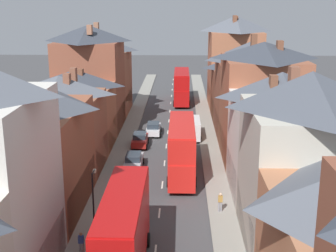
{
  "coord_description": "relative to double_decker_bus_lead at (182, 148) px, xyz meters",
  "views": [
    {
      "loc": [
        1.67,
        -16.74,
        16.72
      ],
      "look_at": [
        0.24,
        34.63,
        2.84
      ],
      "focal_mm": 50.0,
      "sensor_mm": 36.0,
      "label": 1
    }
  ],
  "objects": [
    {
      "name": "street_lamp",
      "position": [
        -6.04,
        -13.87,
        0.43
      ],
      "size": [
        0.2,
        1.12,
        5.5
      ],
      "color": "black",
      "rests_on": "ground"
    },
    {
      "name": "car_parked_left_a",
      "position": [
        0.01,
        43.26,
        -1.97
      ],
      "size": [
        1.9,
        4.49,
        1.68
      ],
      "color": "#B7BABF",
      "rests_on": "ground"
    },
    {
      "name": "centre_line_dashes",
      "position": [
        -1.79,
        9.47,
        -2.81
      ],
      "size": [
        0.14,
        97.8,
        0.01
      ],
      "color": "silver",
      "rests_on": "ground"
    },
    {
      "name": "terrace_row_left",
      "position": [
        -11.98,
        -3.89,
        3.05
      ],
      "size": [
        8.0,
        69.39,
        14.35
      ],
      "color": "brown",
      "rests_on": "ground"
    },
    {
      "name": "car_parked_right_a",
      "position": [
        -4.89,
        9.25,
        -1.97
      ],
      "size": [
        1.9,
        4.08,
        1.69
      ],
      "color": "maroon",
      "rests_on": "ground"
    },
    {
      "name": "terrace_row_right",
      "position": [
        8.39,
        -1.6,
        3.3
      ],
      "size": [
        8.0,
        75.73,
        14.48
      ],
      "color": "brown",
      "rests_on": "ground"
    },
    {
      "name": "double_decker_bus_lead",
      "position": [
        0.0,
        0.0,
        0.0
      ],
      "size": [
        2.74,
        10.8,
        5.3
      ],
      "color": "red",
      "rests_on": "ground"
    },
    {
      "name": "pedestrian_mid_left",
      "position": [
        -6.73,
        -15.26,
        -1.78
      ],
      "size": [
        0.36,
        0.22,
        1.61
      ],
      "color": "gray",
      "rests_on": "pavement_left"
    },
    {
      "name": "car_parked_left_b",
      "position": [
        -3.59,
        14.35,
        -2.01
      ],
      "size": [
        1.9,
        4.46,
        1.6
      ],
      "color": "silver",
      "rests_on": "ground"
    },
    {
      "name": "delivery_van",
      "position": [
        1.31,
        12.83,
        -1.48
      ],
      "size": [
        2.2,
        5.2,
        2.41
      ],
      "color": "white",
      "rests_on": "ground"
    },
    {
      "name": "double_decker_bus_mid_street",
      "position": [
        -3.6,
        -17.16,
        0.0
      ],
      "size": [
        2.74,
        10.8,
        5.3
      ],
      "color": "#B70F0F",
      "rests_on": "ground"
    },
    {
      "name": "pedestrian_mid_right",
      "position": [
        3.13,
        -8.38,
        -1.78
      ],
      "size": [
        0.36,
        0.22,
        1.61
      ],
      "color": "gray",
      "rests_on": "pavement_right"
    },
    {
      "name": "double_decker_bus_far_approaching",
      "position": [
        0.0,
        33.84,
        0.0
      ],
      "size": [
        2.74,
        10.8,
        5.3
      ],
      "color": "#B70F0F",
      "rests_on": "ground"
    },
    {
      "name": "car_mid_black",
      "position": [
        -4.89,
        1.83,
        -2.0
      ],
      "size": [
        1.9,
        4.46,
        1.62
      ],
      "color": "#B7BABF",
      "rests_on": "ground"
    },
    {
      "name": "pavement_right",
      "position": [
        3.31,
        11.47,
        -2.75
      ],
      "size": [
        2.2,
        104.0,
        0.14
      ],
      "primitive_type": "cube",
      "color": "gray",
      "rests_on": "ground"
    },
    {
      "name": "pavement_left",
      "position": [
        -6.89,
        11.47,
        -2.75
      ],
      "size": [
        2.2,
        104.0,
        0.14
      ],
      "primitive_type": "cube",
      "color": "gray",
      "rests_on": "ground"
    }
  ]
}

